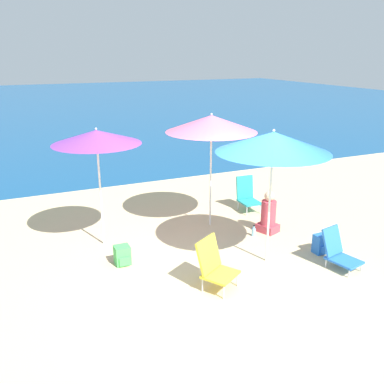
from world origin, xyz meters
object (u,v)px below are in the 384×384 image
person_seated_near (268,215)px  water_bottle (254,232)px  beach_umbrella_purple (97,137)px  beach_chair_blue (339,251)px  backpack_blue (322,244)px  beach_chair_teal (247,195)px  beach_chair_yellow (214,264)px  beach_umbrella_blue (273,142)px  backpack_green (122,255)px  beach_umbrella_pink (211,124)px

person_seated_near → water_bottle: size_ratio=3.75×
beach_umbrella_purple → beach_chair_blue: 4.55m
person_seated_near → backpack_blue: (0.35, -1.20, -0.18)m
beach_chair_teal → water_bottle: bearing=-113.4°
beach_chair_blue → beach_chair_yellow: size_ratio=0.89×
backpack_blue → beach_umbrella_blue: bearing=172.4°
backpack_green → water_bottle: 2.66m
beach_umbrella_blue → backpack_blue: (1.08, -0.14, -1.91)m
beach_umbrella_purple → water_bottle: 3.48m
beach_umbrella_pink → backpack_green: bearing=-156.2°
beach_umbrella_pink → backpack_green: (-2.13, -0.94, -1.96)m
beach_umbrella_pink → beach_chair_yellow: bearing=-115.1°
backpack_green → water_bottle: (2.66, 0.08, -0.07)m
beach_chair_blue → beach_chair_teal: beach_chair_teal is taller
beach_chair_blue → person_seated_near: bearing=85.4°
beach_umbrella_pink → backpack_green: beach_umbrella_pink is taller
beach_chair_teal → beach_umbrella_purple: bearing=-169.9°
beach_umbrella_purple → water_bottle: bearing=-17.2°
beach_chair_teal → backpack_green: size_ratio=2.34×
water_bottle → beach_umbrella_purple: bearing=162.8°
beach_umbrella_blue → backpack_green: beach_umbrella_blue is taller
beach_umbrella_blue → water_bottle: size_ratio=10.08×
beach_umbrella_purple → person_seated_near: size_ratio=2.58×
beach_umbrella_blue → beach_chair_teal: beach_umbrella_blue is taller
beach_umbrella_blue → person_seated_near: bearing=55.3°
beach_chair_teal → beach_umbrella_blue: bearing=-111.0°
beach_chair_blue → backpack_green: 3.63m
beach_chair_yellow → person_seated_near: size_ratio=0.91×
beach_umbrella_pink → water_bottle: beach_umbrella_pink is taller
beach_chair_teal → backpack_green: beach_chair_teal is taller
beach_chair_yellow → person_seated_near: person_seated_near is taller
beach_umbrella_blue → backpack_blue: size_ratio=6.54×
beach_umbrella_pink → backpack_blue: 3.05m
beach_umbrella_purple → backpack_green: beach_umbrella_purple is taller
beach_umbrella_blue → beach_chair_teal: size_ratio=2.97×
beach_chair_blue → backpack_green: (-3.27, 1.57, -0.12)m
beach_chair_teal → person_seated_near: bearing=-99.6°
backpack_green → beach_umbrella_purple: bearing=96.5°
beach_umbrella_blue → water_bottle: beach_umbrella_blue is taller
backpack_blue → backpack_green: size_ratio=1.06×
beach_chair_teal → backpack_blue: (0.09, -2.45, -0.19)m
beach_chair_yellow → person_seated_near: bearing=4.5°
beach_chair_yellow → beach_chair_teal: size_ratio=1.01×
backpack_green → beach_umbrella_blue: bearing=-21.3°
beach_umbrella_blue → backpack_green: (-2.30, 0.90, -1.92)m
beach_umbrella_purple → backpack_blue: size_ratio=6.28×
beach_chair_yellow → water_bottle: (1.58, 1.38, -0.30)m
person_seated_near → backpack_blue: person_seated_near is taller
beach_chair_blue → person_seated_near: 1.74m
beach_umbrella_pink → backpack_blue: bearing=-57.6°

